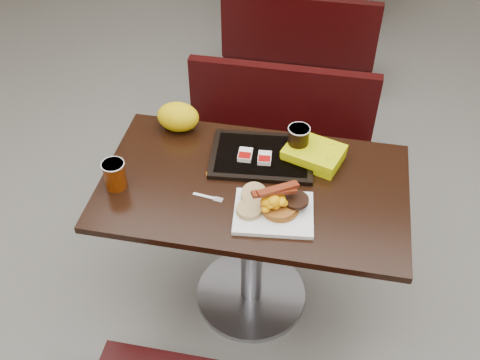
% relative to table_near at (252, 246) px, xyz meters
% --- Properties ---
extents(floor, '(6.00, 7.00, 0.01)m').
position_rel_table_near_xyz_m(floor, '(0.00, 0.00, -0.38)').
color(floor, gray).
rests_on(floor, ground).
extents(table_near, '(1.20, 0.70, 0.75)m').
position_rel_table_near_xyz_m(table_near, '(0.00, 0.00, 0.00)').
color(table_near, black).
rests_on(table_near, floor).
extents(bench_near_n, '(1.00, 0.46, 0.72)m').
position_rel_table_near_xyz_m(bench_near_n, '(0.00, 0.70, -0.02)').
color(bench_near_n, black).
rests_on(bench_near_n, floor).
extents(bench_far_s, '(1.00, 0.46, 0.72)m').
position_rel_table_near_xyz_m(bench_far_s, '(0.00, 1.90, -0.02)').
color(bench_far_s, black).
rests_on(bench_far_s, floor).
extents(platter, '(0.32, 0.26, 0.02)m').
position_rel_table_near_xyz_m(platter, '(0.10, -0.15, 0.38)').
color(platter, white).
rests_on(platter, table_near).
extents(pancake_stack, '(0.15, 0.15, 0.03)m').
position_rel_table_near_xyz_m(pancake_stack, '(0.12, -0.13, 0.41)').
color(pancake_stack, '#A2591B').
rests_on(pancake_stack, platter).
extents(sausage_patty, '(0.11, 0.11, 0.01)m').
position_rel_table_near_xyz_m(sausage_patty, '(0.18, -0.11, 0.43)').
color(sausage_patty, black).
rests_on(sausage_patty, pancake_stack).
extents(scrambled_eggs, '(0.11, 0.10, 0.05)m').
position_rel_table_near_xyz_m(scrambled_eggs, '(0.10, -0.15, 0.45)').
color(scrambled_eggs, '#FFBD05').
rests_on(scrambled_eggs, pancake_stack).
extents(bacon_strips, '(0.19, 0.15, 0.01)m').
position_rel_table_near_xyz_m(bacon_strips, '(0.10, -0.13, 0.48)').
color(bacon_strips, '#450F04').
rests_on(bacon_strips, scrambled_eggs).
extents(muffin_bottom, '(0.10, 0.10, 0.02)m').
position_rel_table_near_xyz_m(muffin_bottom, '(0.01, -0.17, 0.40)').
color(muffin_bottom, tan).
rests_on(muffin_bottom, platter).
extents(muffin_top, '(0.12, 0.12, 0.06)m').
position_rel_table_near_xyz_m(muffin_top, '(0.02, -0.10, 0.42)').
color(muffin_top, tan).
rests_on(muffin_top, platter).
extents(coffee_cup_near, '(0.09, 0.09, 0.12)m').
position_rel_table_near_xyz_m(coffee_cup_near, '(-0.52, -0.11, 0.43)').
color(coffee_cup_near, '#8F3005').
rests_on(coffee_cup_near, table_near).
extents(fork, '(0.12, 0.04, 0.00)m').
position_rel_table_near_xyz_m(fork, '(-0.18, -0.10, 0.38)').
color(fork, white).
rests_on(fork, table_near).
extents(knife, '(0.12, 0.14, 0.00)m').
position_rel_table_near_xyz_m(knife, '(0.20, -0.12, 0.38)').
color(knife, white).
rests_on(knife, table_near).
extents(condiment_syrup, '(0.05, 0.04, 0.01)m').
position_rel_table_near_xyz_m(condiment_syrup, '(-0.17, 0.01, 0.38)').
color(condiment_syrup, '#C45608').
rests_on(condiment_syrup, table_near).
extents(tray, '(0.44, 0.33, 0.02)m').
position_rel_table_near_xyz_m(tray, '(0.01, 0.16, 0.38)').
color(tray, black).
rests_on(tray, table_near).
extents(hashbrown_sleeve_left, '(0.06, 0.08, 0.02)m').
position_rel_table_near_xyz_m(hashbrown_sleeve_left, '(-0.06, 0.13, 0.40)').
color(hashbrown_sleeve_left, silver).
rests_on(hashbrown_sleeve_left, tray).
extents(hashbrown_sleeve_right, '(0.06, 0.08, 0.02)m').
position_rel_table_near_xyz_m(hashbrown_sleeve_right, '(0.02, 0.13, 0.40)').
color(hashbrown_sleeve_right, silver).
rests_on(hashbrown_sleeve_right, tray).
extents(coffee_cup_far, '(0.10, 0.10, 0.12)m').
position_rel_table_near_xyz_m(coffee_cup_far, '(0.15, 0.21, 0.45)').
color(coffee_cup_far, black).
rests_on(coffee_cup_far, tray).
extents(clamshell, '(0.27, 0.23, 0.06)m').
position_rel_table_near_xyz_m(clamshell, '(0.22, 0.19, 0.41)').
color(clamshell, '#C5CB03').
rests_on(clamshell, table_near).
extents(paper_bag, '(0.22, 0.19, 0.13)m').
position_rel_table_near_xyz_m(paper_bag, '(-0.38, 0.28, 0.44)').
color(paper_bag, yellow).
rests_on(paper_bag, table_near).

